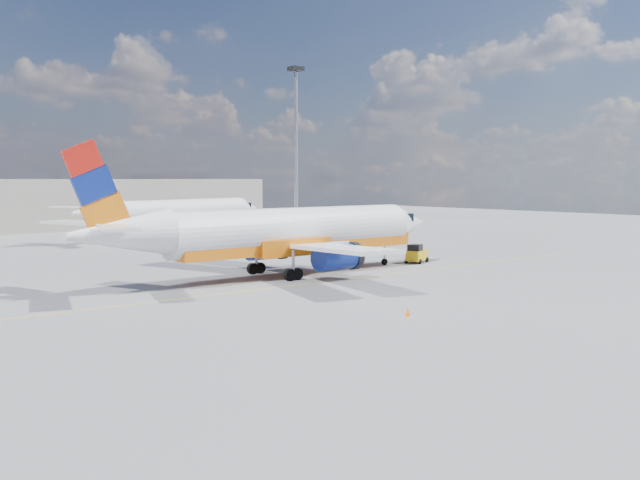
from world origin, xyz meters
TOP-DOWN VIEW (x-y plane):
  - ground at (0.00, 0.00)m, footprint 240.00×240.00m
  - taxi_line at (0.00, 3.00)m, footprint 70.00×0.15m
  - terminal_main at (5.00, 75.00)m, footprint 70.00×14.00m
  - main_jet at (0.50, 7.73)m, footprint 35.77×28.32m
  - second_jet at (12.72, 48.67)m, footprint 33.20×25.44m
  - gse_tug at (15.90, 7.14)m, footprint 2.88×2.40m
  - traffic_cone at (-4.45, -11.20)m, footprint 0.42×0.42m
  - floodlight_mast at (22.10, 34.34)m, footprint 1.64×1.64m

SIDE VIEW (x-z plane):
  - ground at x=0.00m, z-range 0.00..0.00m
  - taxi_line at x=0.00m, z-range 0.00..0.01m
  - traffic_cone at x=-4.45m, z-range -0.01..0.58m
  - gse_tug at x=15.90m, z-range -0.05..1.76m
  - second_jet at x=12.72m, z-range -1.67..8.35m
  - main_jet at x=0.50m, z-range -1.81..9.04m
  - terminal_main at x=5.00m, z-range 0.00..8.00m
  - floodlight_mast at x=22.10m, z-range 2.23..24.69m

